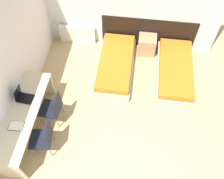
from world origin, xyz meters
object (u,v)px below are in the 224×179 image
Objects in this scene: bed_near_window at (116,65)px; nightstand at (147,45)px; chair_near_laptop at (53,108)px; chair_near_notebook at (43,138)px; bed_near_door at (175,71)px; laptop at (23,96)px.

bed_near_window is 1.09m from nightstand.
chair_near_laptop is 0.71m from chair_near_notebook.
chair_near_notebook reaches higher than bed_near_door.
bed_near_door is at bearing 34.41° from chair_near_notebook.
nightstand is 3.55m from laptop.
bed_near_door is 5.65× the size of laptop.
bed_near_door is at bearing -45.33° from nightstand.
nightstand is (-0.77, 0.78, 0.07)m from bed_near_door.
chair_near_notebook reaches higher than nightstand.
laptop reaches higher than bed_near_window.
laptop is (-0.57, 0.70, 0.34)m from chair_near_notebook.
nightstand reaches higher than bed_near_door.
chair_near_notebook is (-0.00, -0.71, 0.00)m from chair_near_laptop.
bed_near_window is at bearing 48.65° from laptop.
chair_near_laptop is 2.63× the size of laptop.
laptop reaches higher than nightstand.
laptop reaches higher than chair_near_laptop.
laptop is (-1.75, -1.65, 0.65)m from bed_near_window.
bed_near_window is at bearing 58.08° from chair_near_laptop.
laptop is at bearing -153.25° from bed_near_door.
chair_near_notebook is (-1.18, -2.36, 0.31)m from bed_near_window.
bed_near_door is 3.69× the size of nightstand.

